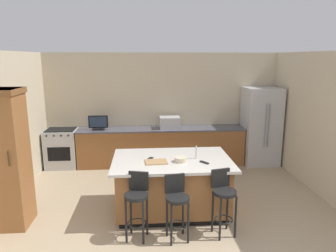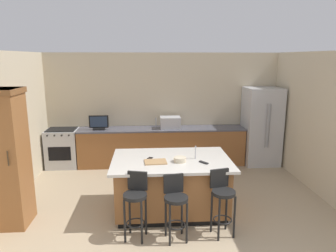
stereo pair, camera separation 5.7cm
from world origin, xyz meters
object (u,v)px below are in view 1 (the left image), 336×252
Objects in this scene: range_oven at (62,148)px; cutting_board at (156,162)px; bar_stool_center at (177,202)px; kitchen_island at (172,184)px; refrigerator at (260,126)px; cell_phone at (150,159)px; tv_remote at (204,162)px; fruit_bowl at (181,159)px; bar_stool_left at (137,200)px; cabinet_tower at (6,157)px; bar_stool_right at (223,197)px; microwave at (170,123)px; tv_monitor at (98,123)px.

range_oven is 3.35m from cutting_board.
kitchen_island is at bearing 79.45° from bar_stool_center.
refrigerator is 12.46× the size of cell_phone.
cell_phone is at bearing 124.67° from tv_remote.
bar_stool_left is at bearing -137.73° from fruit_bowl.
bar_stool_right is at bearing -9.11° from cabinet_tower.
microwave is at bearing 59.63° from tv_remote.
cabinet_tower is 4.45× the size of microwave.
cabinet_tower reaches higher than refrigerator.
fruit_bowl is (-0.04, -2.53, -0.08)m from microwave.
range_oven is at bearing 135.26° from kitchen_island.
tv_monitor is at bearing 123.68° from fruit_bowl.
cell_phone is (2.17, 0.30, -0.18)m from cabinet_tower.
kitchen_island is 2.01× the size of bar_stool_right.
range_oven is at bearing 120.52° from bar_stool_right.
fruit_bowl reaches higher than tv_remote.
cell_phone reaches higher than kitchen_island.
bar_stool_right is at bearing -118.77° from refrigerator.
bar_stool_center is (-0.17, -3.24, -0.48)m from microwave.
kitchen_island is 2.12× the size of range_oven.
kitchen_island is at bearing -44.74° from range_oven.
bar_stool_right is (-1.69, -3.08, -0.35)m from refrigerator.
bar_stool_right is 1.19m from cutting_board.
tv_monitor is 3.27m from tv_remote.
bar_stool_center is 0.97× the size of bar_stool_right.
microwave is (2.57, 0.00, 0.58)m from range_oven.
bar_stool_center is 0.83m from fruit_bowl.
cell_phone is at bearing 159.33° from fruit_bowl.
fruit_bowl is 0.38m from tv_remote.
microwave is (-2.21, 0.08, 0.11)m from refrigerator.
microwave is at bearing 86.05° from kitchen_island.
bar_stool_center is 4.69× the size of fruit_bowl.
cabinet_tower is 14.23× the size of cell_phone.
fruit_bowl is (0.14, 0.71, 0.40)m from bar_stool_center.
microwave is at bearing 89.20° from fruit_bowl.
refrigerator is at bearing 44.11° from kitchen_island.
range_oven is 2.64m from microwave.
cell_phone is (2.05, -2.34, 0.47)m from range_oven.
fruit_bowl is (2.66, 0.12, -0.15)m from cabinet_tower.
cell_phone is at bearing -140.42° from refrigerator.
tv_remote is (-1.88, -2.54, -0.00)m from refrigerator.
kitchen_island is at bearing 67.50° from bar_stool_left.
cutting_board is (-0.77, 0.09, -0.00)m from tv_remote.
bar_stool_center is (-0.01, -0.85, 0.09)m from kitchen_island.
bar_stool_left is (0.95, -3.11, -0.48)m from tv_monitor.
bar_stool_center is at bearing 172.56° from bar_stool_right.
tv_remote is (2.02, -2.57, -0.13)m from tv_monitor.
bar_stool_center is at bearing -13.22° from cabinet_tower.
refrigerator reaches higher than bar_stool_left.
fruit_bowl is at bearing -132.54° from refrigerator.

